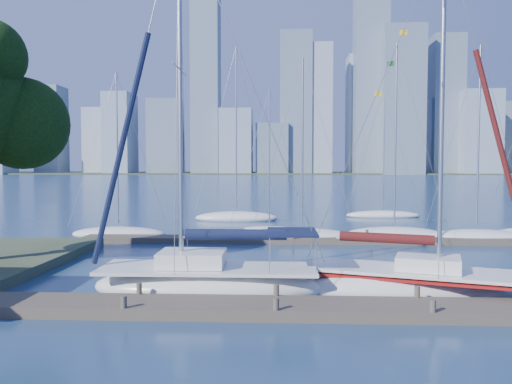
{
  "coord_description": "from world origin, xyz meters",
  "views": [
    {
      "loc": [
        0.09,
        -16.83,
        5.07
      ],
      "look_at": [
        -0.88,
        4.0,
        3.98
      ],
      "focal_mm": 35.0,
      "sensor_mm": 36.0,
      "label": 1
    }
  ],
  "objects": [
    {
      "name": "ground",
      "position": [
        0.0,
        0.0,
        0.0
      ],
      "size": [
        700.0,
        700.0,
        0.0
      ],
      "primitive_type": "plane",
      "color": "navy",
      "rests_on": "ground"
    },
    {
      "name": "near_dock",
      "position": [
        0.0,
        0.0,
        0.2
      ],
      "size": [
        26.0,
        2.0,
        0.4
      ],
      "primitive_type": "cube",
      "color": "#4C4337",
      "rests_on": "ground"
    },
    {
      "name": "far_dock",
      "position": [
        2.0,
        16.0,
        0.18
      ],
      "size": [
        30.0,
        1.8,
        0.36
      ],
      "primitive_type": "cube",
      "color": "#4C4337",
      "rests_on": "ground"
    },
    {
      "name": "far_shore",
      "position": [
        0.0,
        320.0,
        0.0
      ],
      "size": [
        800.0,
        100.0,
        1.5
      ],
      "primitive_type": "cube",
      "color": "#38472D",
      "rests_on": "ground"
    },
    {
      "name": "sailboat_navy",
      "position": [
        -2.71,
        2.64,
        1.2
      ],
      "size": [
        9.23,
        3.06,
        15.81
      ],
      "rotation": [
        0.0,
        0.0,
        0.01
      ],
      "color": "silver",
      "rests_on": "ground"
    },
    {
      "name": "sailboat_maroon",
      "position": [
        5.36,
        2.91,
        1.14
      ],
      "size": [
        8.91,
        5.23,
        14.46
      ],
      "rotation": [
        0.0,
        0.0,
        -0.31
      ],
      "color": "silver",
      "rests_on": "ground"
    },
    {
      "name": "bg_boat_0",
      "position": [
        -11.35,
        17.99,
        0.26
      ],
      "size": [
        7.03,
        4.69,
        11.97
      ],
      "rotation": [
        0.0,
        0.0,
        0.41
      ],
      "color": "silver",
      "rests_on": "ground"
    },
    {
      "name": "bg_boat_1",
      "position": [
        -0.63,
        19.5,
        0.23
      ],
      "size": [
        5.83,
        2.25,
        10.88
      ],
      "rotation": [
        0.0,
        0.0,
        0.06
      ],
      "color": "silver",
      "rests_on": "ground"
    },
    {
      "name": "bg_boat_2",
      "position": [
        1.66,
        17.01,
        0.28
      ],
      "size": [
        7.55,
        4.96,
        12.67
      ],
      "rotation": [
        0.0,
        0.0,
        -0.39
      ],
      "color": "silver",
      "rests_on": "ground"
    },
    {
      "name": "bg_boat_3",
      "position": [
        8.13,
        18.2,
        0.29
      ],
      "size": [
        7.4,
        4.54,
        13.86
      ],
      "rotation": [
        0.0,
        0.0,
        -0.33
      ],
      "color": "silver",
      "rests_on": "ground"
    },
    {
      "name": "bg_boat_4",
      "position": [
        13.36,
        17.15,
        0.28
      ],
      "size": [
        7.45,
        3.42,
        13.43
      ],
      "rotation": [
        0.0,
        0.0,
        0.15
      ],
      "color": "silver",
      "rests_on": "ground"
    },
    {
      "name": "bg_boat_6",
      "position": [
        -3.87,
        29.19,
        0.32
      ],
      "size": [
        8.1,
        5.02,
        16.38
      ],
      "rotation": [
        0.0,
        0.0,
        0.35
      ],
      "color": "silver",
      "rests_on": "ground"
    },
    {
      "name": "bg_boat_7",
      "position": [
        10.38,
        32.86,
        0.23
      ],
      "size": [
        7.47,
        2.83,
        11.67
      ],
      "rotation": [
        0.0,
        0.0,
        -0.13
      ],
      "color": "silver",
      "rests_on": "ground"
    },
    {
      "name": "skyline",
      "position": [
        26.73,
        290.32,
        36.8
      ],
      "size": [
        502.53,
        51.31,
        123.57
      ],
      "color": "#8393AA",
      "rests_on": "ground"
    }
  ]
}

